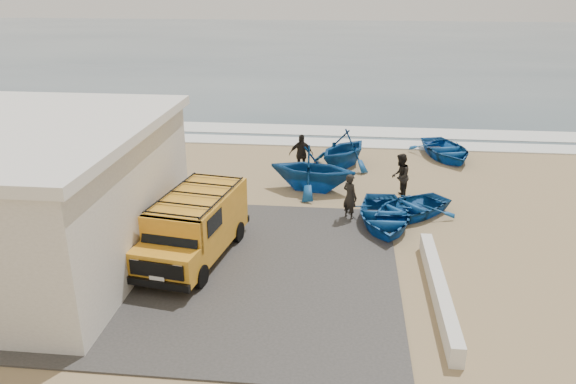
{
  "coord_description": "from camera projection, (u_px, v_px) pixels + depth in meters",
  "views": [
    {
      "loc": [
        2.32,
        -16.67,
        8.28
      ],
      "look_at": [
        0.37,
        1.54,
        1.2
      ],
      "focal_mm": 35.0,
      "sensor_mm": 36.0,
      "label": 1
    }
  ],
  "objects": [
    {
      "name": "slab",
      "position": [
        198.0,
        267.0,
        17.01
      ],
      "size": [
        12.0,
        10.0,
        0.05
      ],
      "primitive_type": "cube",
      "color": "#413E3B",
      "rests_on": "ground"
    },
    {
      "name": "boat_far_left",
      "position": [
        344.0,
        149.0,
        25.73
      ],
      "size": [
        4.14,
        4.3,
        1.74
      ],
      "primitive_type": "imported",
      "rotation": [
        0.0,
        0.0,
        -0.54
      ],
      "color": "#13519B",
      "rests_on": "ground"
    },
    {
      "name": "van",
      "position": [
        195.0,
        224.0,
        17.28
      ],
      "size": [
        2.64,
        5.08,
        2.08
      ],
      "rotation": [
        0.0,
        0.0,
        -0.16
      ],
      "color": "orange",
      "rests_on": "ground"
    },
    {
      "name": "fisherman_front",
      "position": [
        350.0,
        197.0,
        20.15
      ],
      "size": [
        0.73,
        0.73,
        1.71
      ],
      "primitive_type": "imported",
      "rotation": [
        0.0,
        0.0,
        2.37
      ],
      "color": "black",
      "rests_on": "ground"
    },
    {
      "name": "parapet",
      "position": [
        439.0,
        290.0,
        15.3
      ],
      "size": [
        0.35,
        6.0,
        0.55
      ],
      "primitive_type": "cube",
      "color": "silver",
      "rests_on": "ground"
    },
    {
      "name": "boat_near_left",
      "position": [
        384.0,
        215.0,
        19.75
      ],
      "size": [
        2.81,
        3.85,
        0.78
      ],
      "primitive_type": "imported",
      "rotation": [
        0.0,
        0.0,
        0.03
      ],
      "color": "#13519B",
      "rests_on": "ground"
    },
    {
      "name": "boat_mid_left",
      "position": [
        313.0,
        168.0,
        22.87
      ],
      "size": [
        4.1,
        3.72,
        1.87
      ],
      "primitive_type": "imported",
      "rotation": [
        0.0,
        0.0,
        1.37
      ],
      "color": "#13519B",
      "rests_on": "ground"
    },
    {
      "name": "ground",
      "position": [
        272.0,
        242.0,
        18.68
      ],
      "size": [
        160.0,
        160.0,
        0.0
      ],
      "primitive_type": "plane",
      "color": "#A0865D"
    },
    {
      "name": "surf_wash",
      "position": [
        306.0,
        130.0,
        32.12
      ],
      "size": [
        180.0,
        2.2,
        0.04
      ],
      "primitive_type": "cube",
      "color": "white",
      "rests_on": "ground"
    },
    {
      "name": "surf_line",
      "position": [
        302.0,
        142.0,
        29.8
      ],
      "size": [
        180.0,
        1.6,
        0.06
      ],
      "primitive_type": "cube",
      "color": "white",
      "rests_on": "ground"
    },
    {
      "name": "boat_near_right",
      "position": [
        409.0,
        207.0,
        20.53
      ],
      "size": [
        4.18,
        4.04,
        0.71
      ],
      "primitive_type": "imported",
      "rotation": [
        0.0,
        0.0,
        -0.89
      ],
      "color": "#13519B",
      "rests_on": "ground"
    },
    {
      "name": "building",
      "position": [
        14.0,
        194.0,
        16.79
      ],
      "size": [
        8.4,
        9.4,
        4.3
      ],
      "color": "silver",
      "rests_on": "ground"
    },
    {
      "name": "fisherman_back",
      "position": [
        301.0,
        154.0,
        24.74
      ],
      "size": [
        1.14,
        0.65,
        1.82
      ],
      "primitive_type": "imported",
      "rotation": [
        0.0,
        0.0,
        0.2
      ],
      "color": "black",
      "rests_on": "ground"
    },
    {
      "name": "ocean",
      "position": [
        331.0,
        46.0,
        70.62
      ],
      "size": [
        180.0,
        88.0,
        0.01
      ],
      "primitive_type": "cube",
      "color": "#385166",
      "rests_on": "ground"
    },
    {
      "name": "fisherman_middle",
      "position": [
        400.0,
        176.0,
        22.06
      ],
      "size": [
        0.89,
        1.03,
        1.82
      ],
      "primitive_type": "imported",
      "rotation": [
        0.0,
        0.0,
        -1.82
      ],
      "color": "black",
      "rests_on": "ground"
    },
    {
      "name": "boat_far_right",
      "position": [
        446.0,
        150.0,
        27.13
      ],
      "size": [
        3.7,
        4.5,
        0.81
      ],
      "primitive_type": "imported",
      "rotation": [
        0.0,
        0.0,
        0.26
      ],
      "color": "#13519B",
      "rests_on": "ground"
    }
  ]
}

